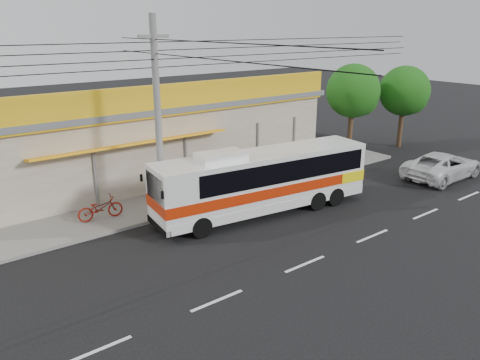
{
  "coord_description": "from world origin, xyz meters",
  "views": [
    {
      "loc": [
        -11.4,
        -13.34,
        8.47
      ],
      "look_at": [
        0.4,
        2.0,
        2.04
      ],
      "focal_mm": 35.0,
      "sensor_mm": 36.0,
      "label": 1
    }
  ],
  "objects_px": {
    "coach_bus": "(266,177)",
    "utility_pole": "(154,54)",
    "tree_far": "(355,93)",
    "white_car": "(443,166)",
    "motorbike_red": "(100,208)",
    "tree_near": "(406,93)"
  },
  "relations": [
    {
      "from": "utility_pole",
      "to": "tree_far",
      "type": "xyz_separation_m",
      "value": [
        16.62,
        3.06,
        -3.29
      ]
    },
    {
      "from": "motorbike_red",
      "to": "tree_near",
      "type": "distance_m",
      "value": 22.94
    },
    {
      "from": "utility_pole",
      "to": "tree_near",
      "type": "xyz_separation_m",
      "value": [
        20.42,
        1.6,
        -3.44
      ]
    },
    {
      "from": "utility_pole",
      "to": "tree_near",
      "type": "height_order",
      "value": "utility_pole"
    },
    {
      "from": "coach_bus",
      "to": "motorbike_red",
      "type": "relative_size",
      "value": 5.35
    },
    {
      "from": "white_car",
      "to": "utility_pole",
      "type": "bearing_deg",
      "value": 74.62
    },
    {
      "from": "motorbike_red",
      "to": "tree_far",
      "type": "height_order",
      "value": "tree_far"
    },
    {
      "from": "coach_bus",
      "to": "tree_near",
      "type": "xyz_separation_m",
      "value": [
        16.04,
        3.61,
        2.19
      ]
    },
    {
      "from": "coach_bus",
      "to": "utility_pole",
      "type": "xyz_separation_m",
      "value": [
        -4.38,
        2.0,
        5.63
      ]
    },
    {
      "from": "coach_bus",
      "to": "utility_pole",
      "type": "height_order",
      "value": "utility_pole"
    },
    {
      "from": "white_car",
      "to": "tree_far",
      "type": "height_order",
      "value": "tree_far"
    },
    {
      "from": "utility_pole",
      "to": "motorbike_red",
      "type": "bearing_deg",
      "value": 144.68
    },
    {
      "from": "coach_bus",
      "to": "white_car",
      "type": "height_order",
      "value": "coach_bus"
    },
    {
      "from": "utility_pole",
      "to": "tree_far",
      "type": "bearing_deg",
      "value": 10.42
    },
    {
      "from": "motorbike_red",
      "to": "utility_pole",
      "type": "relative_size",
      "value": 0.06
    },
    {
      "from": "motorbike_red",
      "to": "coach_bus",
      "type": "bearing_deg",
      "value": -112.45
    },
    {
      "from": "utility_pole",
      "to": "tree_near",
      "type": "relative_size",
      "value": 5.85
    },
    {
      "from": "tree_near",
      "to": "tree_far",
      "type": "relative_size",
      "value": 0.96
    },
    {
      "from": "coach_bus",
      "to": "tree_far",
      "type": "xyz_separation_m",
      "value": [
        12.24,
        5.06,
        2.34
      ]
    },
    {
      "from": "motorbike_red",
      "to": "utility_pole",
      "type": "xyz_separation_m",
      "value": [
        2.28,
        -1.62,
        6.69
      ]
    },
    {
      "from": "white_car",
      "to": "motorbike_red",
      "type": "bearing_deg",
      "value": 71.72
    },
    {
      "from": "coach_bus",
      "to": "motorbike_red",
      "type": "xyz_separation_m",
      "value": [
        -6.66,
        3.62,
        -1.06
      ]
    }
  ]
}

